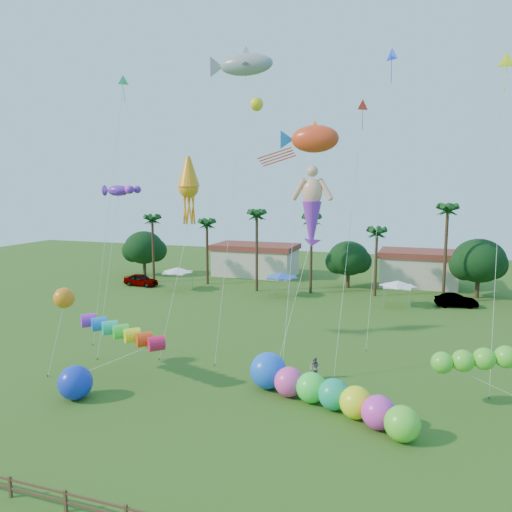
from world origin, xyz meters
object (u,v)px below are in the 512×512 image
(car_b, at_px, (456,301))
(spectator_b, at_px, (315,368))
(caterpillar_inflatable, at_px, (322,391))
(blue_ball, at_px, (75,383))
(car_a, at_px, (141,280))

(car_b, relative_size, spectator_b, 2.79)
(caterpillar_inflatable, bearing_deg, blue_ball, -140.35)
(car_b, relative_size, caterpillar_inflatable, 0.39)
(car_b, bearing_deg, car_a, 80.55)
(car_b, distance_m, caterpillar_inflatable, 31.97)
(car_a, distance_m, caterpillar_inflatable, 42.95)
(spectator_b, bearing_deg, car_a, 169.80)
(car_a, height_order, blue_ball, blue_ball)
(car_a, distance_m, blue_ball, 37.02)
(car_a, bearing_deg, spectator_b, -126.01)
(spectator_b, xyz_separation_m, blue_ball, (-13.94, -8.35, 0.29))
(car_b, xyz_separation_m, caterpillar_inflatable, (-9.18, -30.63, 0.30))
(car_a, height_order, car_b, car_a)
(caterpillar_inflatable, bearing_deg, car_a, 161.85)
(spectator_b, distance_m, blue_ball, 16.25)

